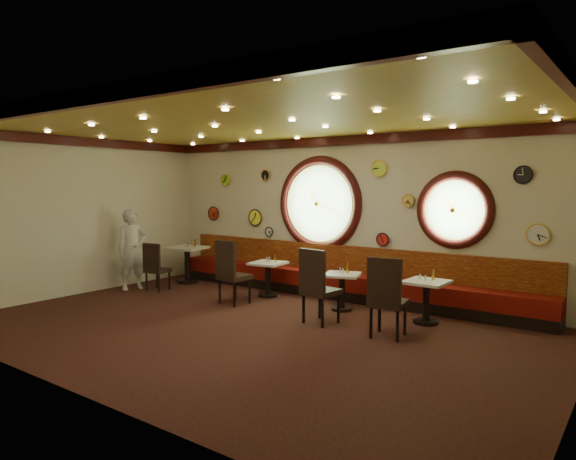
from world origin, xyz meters
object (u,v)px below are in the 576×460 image
object	(u,v)px
chair_a	(155,264)
condiment_d_salt	(420,277)
condiment_c_pepper	(343,271)
chair_c	(317,281)
chair_d	(386,292)
condiment_a_bottle	(194,243)
table_d	(426,297)
condiment_c_salt	(340,270)
condiment_c_bottle	(348,268)
chair_b	(230,268)
condiment_a_pepper	(188,244)
table_b	(268,275)
waiter	(132,249)
table_c	(342,287)
condiment_d_pepper	(425,278)
table_a	(187,260)
condiment_b_pepper	(269,259)
condiment_a_salt	(187,244)
condiment_b_bottle	(275,258)
condiment_d_bottle	(433,275)
condiment_b_salt	(267,259)

from	to	relation	value
chair_a	condiment_d_salt	bearing A→B (deg)	-0.41
condiment_c_pepper	chair_a	bearing A→B (deg)	-167.64
chair_c	chair_d	world-z (taller)	chair_c
condiment_a_bottle	table_d	bearing A→B (deg)	-2.71
condiment_c_salt	condiment_c_bottle	xyz separation A→B (m)	(0.14, 0.04, 0.03)
table_d	condiment_c_salt	distance (m)	1.65
condiment_a_bottle	condiment_c_bottle	bearing A→B (deg)	-2.58
chair_b	condiment_a_pepper	size ratio (longest dim) A/B	7.26
condiment_a_pepper	table_b	bearing A→B (deg)	-2.07
condiment_c_pepper	waiter	bearing A→B (deg)	-167.49
table_c	condiment_c_salt	bearing A→B (deg)	141.77
chair_d	condiment_c_bottle	size ratio (longest dim) A/B	4.25
condiment_d_pepper	table_d	bearing A→B (deg)	59.44
table_a	chair_c	world-z (taller)	chair_c
condiment_d_salt	condiment_c_bottle	xyz separation A→B (m)	(-1.37, 0.04, -0.00)
chair_d	condiment_b_pepper	distance (m)	3.37
condiment_c_pepper	condiment_a_bottle	size ratio (longest dim) A/B	0.52
table_a	chair_d	bearing A→B (deg)	-13.04
condiment_a_salt	condiment_c_pepper	size ratio (longest dim) A/B	1.15
table_c	condiment_a_salt	world-z (taller)	condiment_a_salt
table_b	condiment_c_salt	world-z (taller)	condiment_c_salt
condiment_c_pepper	condiment_d_pepper	world-z (taller)	condiment_d_pepper
condiment_c_bottle	condiment_b_bottle	bearing A→B (deg)	175.80
table_c	condiment_a_salt	xyz separation A→B (m)	(-4.19, 0.21, 0.46)
condiment_a_salt	condiment_a_bottle	bearing A→B (deg)	26.32
table_a	condiment_d_bottle	bearing A→B (deg)	-0.44
condiment_c_salt	condiment_b_bottle	bearing A→B (deg)	174.14
chair_a	condiment_a_bottle	xyz separation A→B (m)	(-0.01, 1.16, 0.34)
condiment_d_salt	condiment_b_pepper	distance (m)	3.19
table_b	table_c	distance (m)	1.78
chair_b	chair_d	xyz separation A→B (m)	(3.28, -0.25, -0.01)
condiment_c_pepper	condiment_d_bottle	world-z (taller)	condiment_d_bottle
table_b	chair_c	bearing A→B (deg)	-31.43
table_b	condiment_d_salt	size ratio (longest dim) A/B	7.35
condiment_b_pepper	condiment_b_salt	bearing A→B (deg)	-143.01
chair_c	condiment_a_bottle	xyz separation A→B (m)	(-4.17, 1.33, 0.22)
condiment_a_bottle	condiment_c_bottle	size ratio (longest dim) A/B	1.04
condiment_c_bottle	chair_d	bearing A→B (deg)	-42.53
chair_a	condiment_a_pepper	world-z (taller)	chair_a
table_a	chair_b	xyz separation A→B (m)	(2.26, -1.03, 0.17)
table_a	chair_a	size ratio (longest dim) A/B	1.41
condiment_c_salt	condiment_d_bottle	world-z (taller)	condiment_d_bottle
table_b	condiment_b_pepper	size ratio (longest dim) A/B	6.43
condiment_a_salt	condiment_b_pepper	size ratio (longest dim) A/B	0.99
chair_c	condiment_d_salt	world-z (taller)	chair_c
table_b	condiment_a_pepper	world-z (taller)	condiment_a_pepper
chair_b	condiment_d_pepper	world-z (taller)	chair_b
condiment_a_bottle	table_c	bearing A→B (deg)	-4.03
table_b	chair_c	world-z (taller)	chair_c
chair_c	table_c	bearing A→B (deg)	105.30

